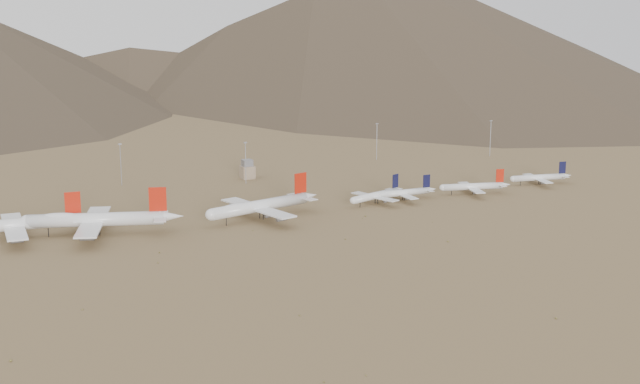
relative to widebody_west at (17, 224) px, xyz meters
name	(u,v)px	position (x,y,z in m)	size (l,w,h in m)	color
ground	(279,228)	(118.79, -36.24, -7.04)	(3000.00, 3000.00, 0.00)	olive
widebody_west	(17,224)	(0.00, 0.00, 0.00)	(68.75, 52.92, 20.41)	white
widebody_centre	(97,219)	(35.15, -10.42, 0.84)	(73.89, 58.87, 22.85)	white
widebody_east	(260,206)	(117.11, -15.56, 0.14)	(68.81, 54.21, 20.83)	white
narrowbody_a	(377,195)	(188.69, -10.46, -2.43)	(41.41, 30.86, 14.19)	white
narrowbody_b	(404,193)	(206.05, -10.58, -2.70)	(40.51, 28.96, 13.36)	white
narrowbody_c	(474,186)	(250.39, -15.11, -2.42)	(42.10, 31.12, 14.22)	white
narrowbody_d	(540,177)	(302.13, -10.39, -2.66)	(40.37, 29.59, 13.48)	white
control_tower	(247,170)	(148.79, 83.76, -1.72)	(8.00, 8.00, 12.00)	gray
mast_west	(121,162)	(72.95, 97.70, 7.17)	(2.00, 0.60, 25.70)	gray
mast_centre	(246,161)	(142.49, 69.99, 7.17)	(2.00, 0.60, 25.70)	gray
mast_east	(377,140)	(253.54, 105.14, 7.17)	(2.00, 0.60, 25.70)	gray
mast_far_east	(490,136)	(333.44, 82.61, 7.17)	(2.00, 0.60, 25.70)	gray
desert_scrub	(424,273)	(144.10, -129.60, -6.74)	(439.31, 174.82, 0.74)	olive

